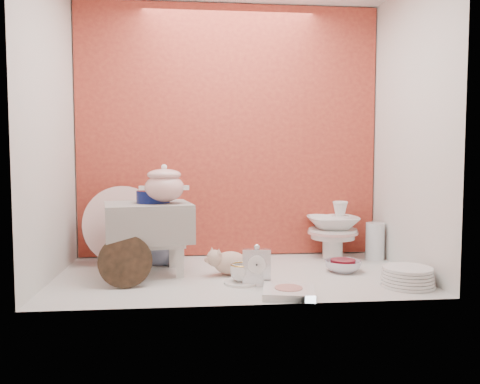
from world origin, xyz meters
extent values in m
plane|color=silver|center=(0.00, 0.00, 0.00)|extent=(1.80, 1.80, 0.00)
cube|color=#BE482F|center=(0.00, 0.50, 0.75)|extent=(1.80, 0.06, 1.50)
cube|color=silver|center=(-0.90, 0.00, 0.75)|extent=(0.06, 1.00, 1.50)
cube|color=silver|center=(0.90, 0.00, 0.75)|extent=(0.06, 1.00, 1.50)
cylinder|color=#0A124D|center=(-0.42, 0.08, 0.39)|extent=(0.18, 0.18, 0.06)
imported|color=silver|center=(-0.41, 0.29, 0.12)|extent=(0.25, 0.25, 0.23)
cube|color=silver|center=(0.08, -0.21, 0.10)|extent=(0.14, 0.06, 0.19)
ellipsoid|color=#C8A48D|center=(-0.03, 0.00, 0.06)|extent=(0.24, 0.18, 0.13)
cylinder|color=white|center=(0.01, -0.17, 0.01)|extent=(0.21, 0.21, 0.01)
imported|color=white|center=(0.01, -0.17, 0.06)|extent=(0.13, 0.13, 0.09)
cube|color=white|center=(0.19, -0.38, 0.02)|extent=(0.26, 0.26, 0.03)
cylinder|color=white|center=(0.77, -0.29, 0.04)|extent=(0.28, 0.28, 0.09)
imported|color=silver|center=(0.56, 0.01, 0.03)|extent=(0.20, 0.20, 0.06)
cylinder|color=silver|center=(0.84, 0.28, 0.11)|extent=(0.14, 0.14, 0.21)
camera|label=1|loc=(-0.22, -2.37, 0.59)|focal=35.70mm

